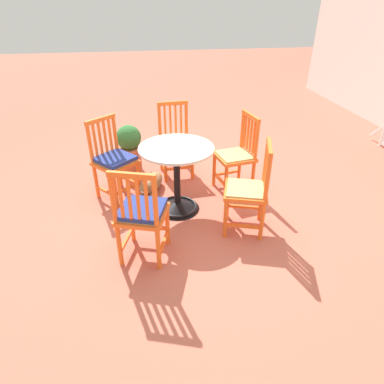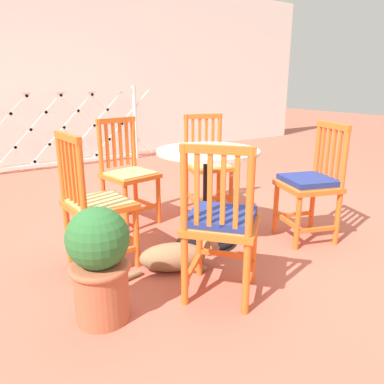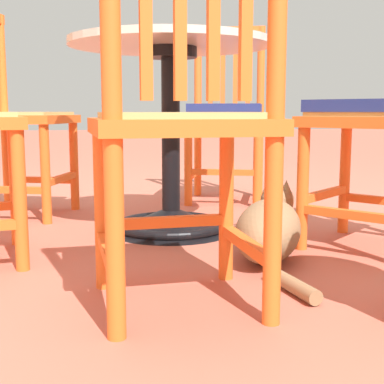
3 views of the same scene
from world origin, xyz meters
name	(u,v)px [view 1 (image 1 of 3)]	position (x,y,z in m)	size (l,w,h in m)	color
ground_plane	(178,210)	(0.00, 0.00, 0.00)	(24.00, 24.00, 0.00)	#BC604C
cafe_table	(177,186)	(-0.03, 0.00, 0.28)	(0.76, 0.76, 0.73)	black
orange_chair_by_planter	(114,161)	(-0.42, -0.66, 0.45)	(0.56, 0.56, 0.91)	orange
orange_chair_tucked_in	(142,214)	(0.67, -0.38, 0.45)	(0.51, 0.51, 0.91)	orange
orange_chair_at_corner	(249,191)	(0.42, 0.63, 0.43)	(0.50, 0.50, 0.91)	orange
orange_chair_near_fence	(237,156)	(-0.36, 0.73, 0.43)	(0.47, 0.47, 0.91)	orange
orange_chair_facing_out	(176,142)	(-0.88, 0.08, 0.43)	(0.43, 0.43, 0.91)	orange
tabby_cat	(151,184)	(-0.46, -0.27, 0.10)	(0.73, 0.36, 0.23)	#8E704C
terracotta_planter	(130,147)	(-1.07, -0.50, 0.33)	(0.32, 0.32, 0.62)	#B25B3D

